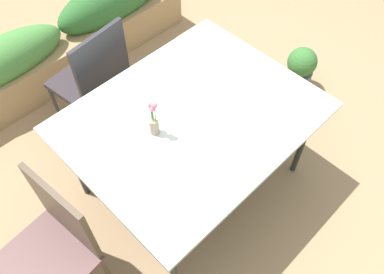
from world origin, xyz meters
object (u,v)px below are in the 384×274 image
chair_far_side (94,77)px  potted_plant (300,68)px  dining_table (192,120)px  chair_end_left (52,246)px  planter_box (65,43)px  flower_vase (153,120)px

chair_far_side → potted_plant: (1.48, -0.85, -0.32)m
dining_table → chair_end_left: size_ratio=1.50×
planter_box → potted_plant: size_ratio=5.99×
chair_far_side → flower_vase: flower_vase is taller
chair_end_left → planter_box: bearing=-39.8°
chair_end_left → potted_plant: (2.41, 0.04, -0.33)m
chair_end_left → flower_vase: 0.87m
chair_far_side → planter_box: (0.18, 0.75, -0.22)m
chair_end_left → flower_vase: (0.80, 0.05, 0.34)m
flower_vase → potted_plant: (1.61, -0.01, -0.67)m
chair_far_side → dining_table: bearing=-89.9°
chair_far_side → planter_box: chair_far_side is taller
potted_plant → chair_end_left: bearing=-179.1°
flower_vase → planter_box: (0.30, 1.58, -0.57)m
chair_end_left → planter_box: 1.99m
dining_table → flower_vase: 0.30m
flower_vase → potted_plant: size_ratio=0.64×
flower_vase → planter_box: flower_vase is taller
planter_box → dining_table: bearing=-92.0°
chair_far_side → planter_box: size_ratio=0.40×
chair_end_left → dining_table: bearing=-96.2°
dining_table → chair_far_side: (-0.12, 0.90, -0.19)m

